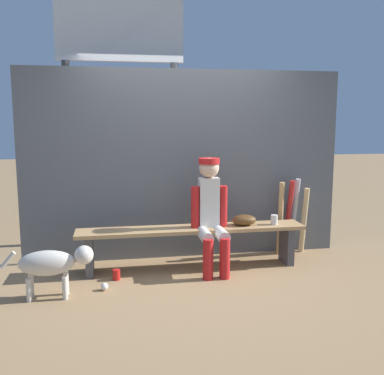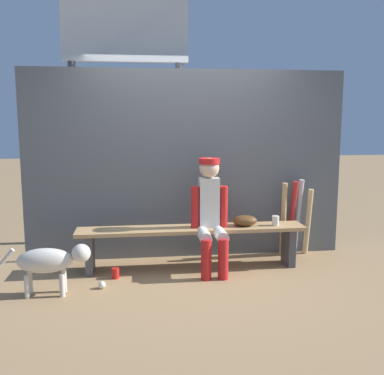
{
  "view_description": "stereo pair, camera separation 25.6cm",
  "coord_description": "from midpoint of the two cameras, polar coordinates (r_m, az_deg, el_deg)",
  "views": [
    {
      "loc": [
        -0.87,
        -4.78,
        1.67
      ],
      "look_at": [
        0.0,
        0.0,
        0.92
      ],
      "focal_mm": 41.84,
      "sensor_mm": 36.0,
      "label": 1
    },
    {
      "loc": [
        -0.62,
        -4.82,
        1.67
      ],
      "look_at": [
        0.0,
        0.0,
        0.92
      ],
      "focal_mm": 41.84,
      "sensor_mm": 36.0,
      "label": 2
    }
  ],
  "objects": [
    {
      "name": "bat_aluminum_silver",
      "position": [
        5.72,
        14.57,
        -3.62
      ],
      "size": [
        0.1,
        0.21,
        0.95
      ],
      "primitive_type": "cylinder",
      "rotation": [
        0.14,
        0.0,
        0.19
      ],
      "color": "#B7B7BC",
      "rests_on": "ground_plane"
    },
    {
      "name": "ground_plane",
      "position": [
        5.13,
        1.45,
        -10.25
      ],
      "size": [
        30.0,
        30.0,
        0.0
      ],
      "primitive_type": "plane",
      "color": "#9E7A51"
    },
    {
      "name": "bat_aluminum_red",
      "position": [
        5.65,
        13.87,
        -3.79
      ],
      "size": [
        0.08,
        0.24,
        0.94
      ],
      "primitive_type": "cylinder",
      "rotation": [
        0.19,
        0.0,
        0.05
      ],
      "color": "#B22323",
      "rests_on": "ground_plane"
    },
    {
      "name": "dog",
      "position": [
        4.46,
        -15.97,
        -8.99
      ],
      "size": [
        0.84,
        0.2,
        0.49
      ],
      "color": "beige",
      "rests_on": "ground_plane"
    },
    {
      "name": "baseball_glove",
      "position": [
        5.11,
        8.18,
        -4.2
      ],
      "size": [
        0.28,
        0.2,
        0.12
      ],
      "primitive_type": "ellipsoid",
      "color": "#593819",
      "rests_on": "dugout_bench"
    },
    {
      "name": "dugout_bench",
      "position": [
        5.02,
        1.47,
        -6.26
      ],
      "size": [
        2.55,
        0.36,
        0.47
      ],
      "color": "tan",
      "rests_on": "ground_plane"
    },
    {
      "name": "bat_wood_natural",
      "position": [
        5.75,
        15.82,
        -4.21
      ],
      "size": [
        0.09,
        0.16,
        0.83
      ],
      "primitive_type": "cylinder",
      "rotation": [
        0.1,
        0.0,
        0.18
      ],
      "color": "tan",
      "rests_on": "ground_plane"
    },
    {
      "name": "baseball",
      "position": [
        4.61,
        -9.81,
        -12.15
      ],
      "size": [
        0.07,
        0.07,
        0.07
      ],
      "primitive_type": "sphere",
      "color": "white",
      "rests_on": "ground_plane"
    },
    {
      "name": "cup_on_bench",
      "position": [
        5.19,
        12.0,
        -4.16
      ],
      "size": [
        0.08,
        0.08,
        0.11
      ],
      "primitive_type": "cylinder",
      "color": "silver",
      "rests_on": "dugout_bench"
    },
    {
      "name": "bat_wood_tan",
      "position": [
        5.58,
        12.87,
        -4.03
      ],
      "size": [
        0.09,
        0.16,
        0.92
      ],
      "primitive_type": "cylinder",
      "rotation": [
        0.1,
        0.0,
        -0.16
      ],
      "color": "tan",
      "rests_on": "ground_plane"
    },
    {
      "name": "chainlink_fence",
      "position": [
        5.35,
        0.73,
        2.88
      ],
      "size": [
        3.83,
        0.03,
        2.25
      ],
      "primitive_type": "cube",
      "color": "#595E63",
      "rests_on": "ground_plane"
    },
    {
      "name": "cup_on_ground",
      "position": [
        4.85,
        -8.24,
        -10.79
      ],
      "size": [
        0.08,
        0.08,
        0.11
      ],
      "primitive_type": "cylinder",
      "color": "red",
      "rests_on": "ground_plane"
    },
    {
      "name": "scoreboard",
      "position": [
        6.13,
        -6.62,
        15.68
      ],
      "size": [
        1.91,
        0.27,
        3.51
      ],
      "color": "#3F3F42",
      "rests_on": "ground_plane"
    },
    {
      "name": "player_seated",
      "position": [
        4.88,
        3.9,
        -3.02
      ],
      "size": [
        0.41,
        0.55,
        1.25
      ],
      "color": "silver",
      "rests_on": "ground_plane"
    }
  ]
}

